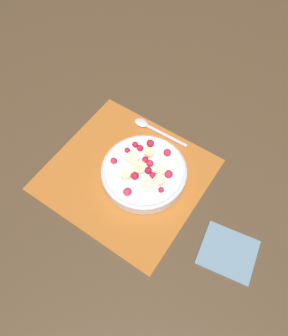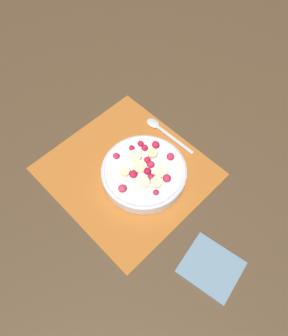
% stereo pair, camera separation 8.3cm
% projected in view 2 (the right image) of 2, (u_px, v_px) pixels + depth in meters
% --- Properties ---
extents(ground_plane, '(3.00, 3.00, 0.00)m').
position_uv_depth(ground_plane, '(127.00, 172.00, 0.88)').
color(ground_plane, '#4C3823').
extents(placemat, '(0.40, 0.37, 0.01)m').
position_uv_depth(placemat, '(127.00, 171.00, 0.87)').
color(placemat, '#B26023').
rests_on(placemat, ground_plane).
extents(fruit_bowl, '(0.22, 0.22, 0.05)m').
position_uv_depth(fruit_bowl, '(144.00, 172.00, 0.85)').
color(fruit_bowl, silver).
rests_on(fruit_bowl, placemat).
extents(spoon, '(0.17, 0.03, 0.01)m').
position_uv_depth(spoon, '(160.00, 129.00, 0.94)').
color(spoon, silver).
rests_on(spoon, placemat).
extents(napkin, '(0.14, 0.13, 0.01)m').
position_uv_depth(napkin, '(211.00, 267.00, 0.74)').
color(napkin, slate).
rests_on(napkin, ground_plane).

